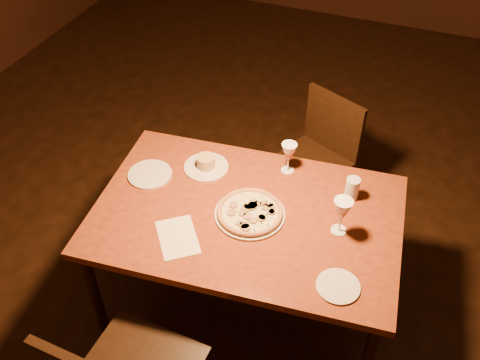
% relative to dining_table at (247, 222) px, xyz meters
% --- Properties ---
extents(floor, '(7.00, 7.00, 0.00)m').
position_rel_dining_table_xyz_m(floor, '(0.09, 0.22, -0.68)').
color(floor, '#321B10').
rests_on(floor, ground).
extents(dining_table, '(1.48, 1.03, 0.75)m').
position_rel_dining_table_xyz_m(dining_table, '(0.00, 0.00, 0.00)').
color(dining_table, brown).
rests_on(dining_table, floor).
extents(chair_far, '(0.52, 0.52, 0.82)m').
position_rel_dining_table_xyz_m(chair_far, '(0.13, 0.87, -0.22)').
color(chair_far, black).
rests_on(chair_far, floor).
extents(pizza_plate, '(0.32, 0.32, 0.04)m').
position_rel_dining_table_xyz_m(pizza_plate, '(0.02, -0.01, 0.09)').
color(pizza_plate, silver).
rests_on(pizza_plate, dining_table).
extents(ramekin_saucer, '(0.22, 0.22, 0.07)m').
position_rel_dining_table_xyz_m(ramekin_saucer, '(-0.30, 0.22, 0.09)').
color(ramekin_saucer, silver).
rests_on(ramekin_saucer, dining_table).
extents(wine_glass_far, '(0.08, 0.08, 0.17)m').
position_rel_dining_table_xyz_m(wine_glass_far, '(0.09, 0.35, 0.15)').
color(wine_glass_far, '#BA694D').
rests_on(wine_glass_far, dining_table).
extents(wine_glass_right, '(0.08, 0.08, 0.19)m').
position_rel_dining_table_xyz_m(wine_glass_right, '(0.42, 0.04, 0.16)').
color(wine_glass_right, '#BA694D').
rests_on(wine_glass_right, dining_table).
extents(water_tumbler, '(0.07, 0.07, 0.11)m').
position_rel_dining_table_xyz_m(water_tumbler, '(0.42, 0.28, 0.12)').
color(water_tumbler, silver).
rests_on(water_tumbler, dining_table).
extents(side_plate_left, '(0.22, 0.22, 0.01)m').
position_rel_dining_table_xyz_m(side_plate_left, '(-0.54, 0.07, 0.07)').
color(side_plate_left, silver).
rests_on(side_plate_left, dining_table).
extents(side_plate_near, '(0.18, 0.18, 0.01)m').
position_rel_dining_table_xyz_m(side_plate_near, '(0.49, -0.26, 0.07)').
color(side_plate_near, silver).
rests_on(side_plate_near, dining_table).
extents(menu_card, '(0.27, 0.28, 0.00)m').
position_rel_dining_table_xyz_m(menu_card, '(-0.23, -0.25, 0.07)').
color(menu_card, silver).
rests_on(menu_card, dining_table).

